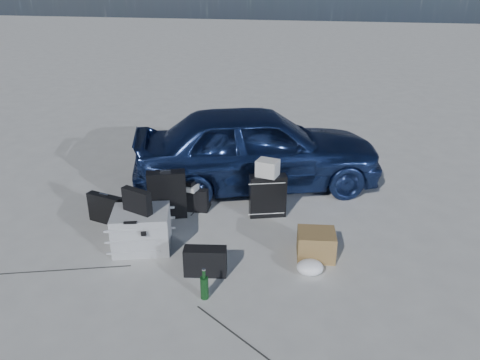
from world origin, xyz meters
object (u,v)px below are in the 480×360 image
suitcase_right (268,196)px  cardboard_box (316,244)px  duffel_bag (187,197)px  briefcase (106,209)px  pelican_case (142,230)px  car (257,147)px  suitcase_left (167,195)px  green_bottle (204,284)px

suitcase_right → cardboard_box: size_ratio=1.37×
duffel_bag → briefcase: bearing=-148.1°
pelican_case → cardboard_box: (1.97, 0.19, -0.08)m
duffel_bag → cardboard_box: size_ratio=1.50×
car → suitcase_left: 1.57m
pelican_case → duffel_bag: 1.09m
pelican_case → duffel_bag: (0.20, 1.07, -0.08)m
suitcase_right → briefcase: bearing=179.3°
suitcase_left → duffel_bag: (0.16, 0.29, -0.16)m
briefcase → suitcase_left: suitcase_left is taller
pelican_case → briefcase: (-0.68, 0.46, -0.04)m
suitcase_right → duffel_bag: 1.11m
duffel_bag → cardboard_box: bearing=-28.8°
green_bottle → car: bearing=88.8°
suitcase_right → cardboard_box: 1.10m
car → cardboard_box: bearing=-170.7°
briefcase → green_bottle: 2.04m
cardboard_box → suitcase_right: bearing=127.8°
briefcase → suitcase_right: suitcase_right is taller
briefcase → duffel_bag: bearing=49.1°
car → briefcase: bearing=112.8°
car → suitcase_left: bearing=122.0°
suitcase_left → suitcase_right: 1.29m
briefcase → green_bottle: briefcase is taller
pelican_case → suitcase_left: (0.04, 0.77, 0.08)m
suitcase_right → duffel_bag: suitcase_right is taller
pelican_case → cardboard_box: 1.98m
car → suitcase_right: car is taller
cardboard_box → pelican_case: bearing=-174.4°
cardboard_box → green_bottle: 1.40m
car → green_bottle: 2.78m
briefcase → duffel_bag: size_ratio=0.80×
car → pelican_case: (-1.01, -1.98, -0.38)m
pelican_case → green_bottle: 1.22m
car → suitcase_right: (0.29, -0.92, -0.32)m
cardboard_box → green_bottle: green_bottle is taller
cardboard_box → green_bottle: bearing=-136.8°
briefcase → duffel_bag: (0.87, 0.60, -0.04)m
briefcase → suitcase_right: (1.97, 0.60, 0.09)m
briefcase → green_bottle: bearing=-22.5°
car → suitcase_right: bearing=178.5°
car → pelican_case: car is taller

